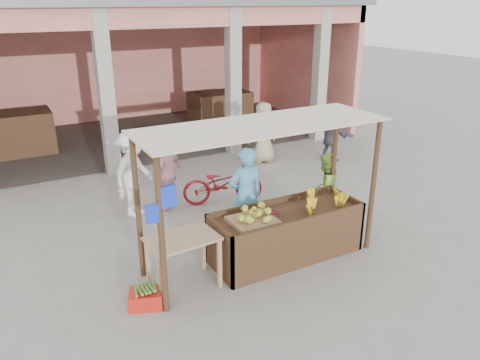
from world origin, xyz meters
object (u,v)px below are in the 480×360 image
red_crate (146,299)px  motorcycle (223,183)px  fruit_stall (286,235)px  vendor_green (324,186)px  side_table (183,246)px  vendor_blue (246,193)px

red_crate → motorcycle: size_ratio=0.26×
red_crate → fruit_stall: bearing=27.8°
vendor_green → fruit_stall: bearing=20.9°
red_crate → side_table: bearing=40.8°
fruit_stall → motorcycle: (0.08, 2.54, 0.07)m
fruit_stall → motorcycle: size_ratio=1.44×
side_table → red_crate: bearing=-166.6°
vendor_green → motorcycle: vendor_green is taller
side_table → vendor_green: 3.38m
red_crate → motorcycle: (2.64, 2.76, 0.35)m
red_crate → vendor_blue: (2.24, 1.04, 0.83)m
vendor_green → motorcycle: 2.23m
red_crate → vendor_blue: bearing=48.0°
side_table → vendor_blue: (1.55, 0.82, 0.25)m
fruit_stall → vendor_green: vendor_green is taller
vendor_blue → vendor_green: vendor_blue is taller
fruit_stall → vendor_blue: (-0.33, 0.83, 0.55)m
red_crate → vendor_green: vendor_green is taller
vendor_green → vendor_blue: bearing=-9.8°
red_crate → vendor_blue: vendor_blue is taller
vendor_green → motorcycle: size_ratio=0.83×
motorcycle → fruit_stall: bearing=-163.6°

